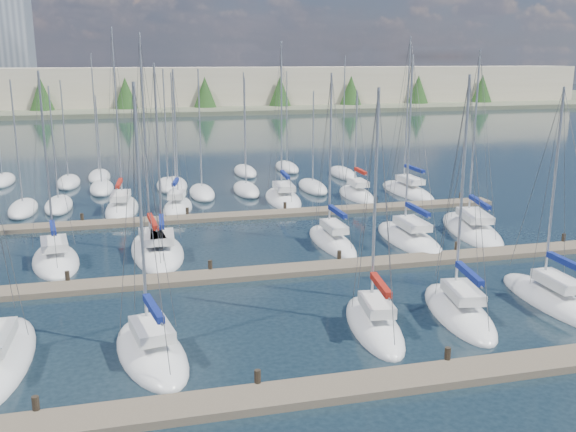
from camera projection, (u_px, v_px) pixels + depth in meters
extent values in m
plane|color=#182730|center=(197.00, 160.00, 79.35)|extent=(400.00, 400.00, 0.00)
cube|color=#6B5E4C|center=(364.00, 385.00, 24.73)|extent=(44.00, 1.80, 0.35)
cylinder|color=#2D261C|center=(36.00, 410.00, 22.70)|extent=(0.26, 0.26, 1.10)
cylinder|color=#2D261C|center=(258.00, 383.00, 24.60)|extent=(0.26, 0.26, 1.10)
cylinder|color=#2D261C|center=(447.00, 360.00, 26.49)|extent=(0.26, 0.26, 1.10)
cube|color=#6B5E4C|center=(280.00, 271.00, 37.91)|extent=(44.00, 1.80, 0.35)
cylinder|color=#2D261C|center=(68.00, 281.00, 35.87)|extent=(0.26, 0.26, 1.10)
cylinder|color=#2D261C|center=(210.00, 269.00, 37.77)|extent=(0.26, 0.26, 1.10)
cylinder|color=#2D261C|center=(339.00, 259.00, 39.67)|extent=(0.26, 0.26, 1.10)
cylinder|color=#2D261C|center=(456.00, 250.00, 41.56)|extent=(0.26, 0.26, 1.10)
cylinder|color=#2D261C|center=(563.00, 241.00, 43.46)|extent=(0.26, 0.26, 1.10)
cube|color=#6B5E4C|center=(239.00, 216.00, 51.08)|extent=(44.00, 1.80, 0.35)
cylinder|color=#2D261C|center=(82.00, 220.00, 49.05)|extent=(0.26, 0.26, 1.10)
cylinder|color=#2D261C|center=(187.00, 214.00, 50.94)|extent=(0.26, 0.26, 1.10)
cylinder|color=#2D261C|center=(285.00, 209.00, 52.84)|extent=(0.26, 0.26, 1.10)
cylinder|color=#2D261C|center=(376.00, 203.00, 54.74)|extent=(0.26, 0.26, 1.10)
cylinder|color=#2D261C|center=(461.00, 199.00, 56.63)|extent=(0.26, 0.26, 1.10)
ellipsoid|color=white|center=(471.00, 231.00, 47.01)|extent=(5.04, 10.48, 1.60)
cube|color=silver|center=(475.00, 216.00, 46.21)|extent=(2.37, 3.79, 0.50)
cylinder|color=#9EA0A5|center=(474.00, 134.00, 46.10)|extent=(0.14, 0.14, 11.89)
cylinder|color=#9EA0A5|center=(480.00, 204.00, 45.17)|extent=(0.93, 4.16, 0.10)
cube|color=navy|center=(480.00, 202.00, 45.15)|extent=(1.06, 3.87, 0.30)
ellipsoid|color=white|center=(332.00, 243.00, 43.91)|extent=(2.26, 7.94, 1.60)
cube|color=silver|center=(334.00, 226.00, 43.23)|extent=(1.22, 2.78, 0.50)
cylinder|color=#9EA0A5|center=(330.00, 152.00, 43.00)|extent=(0.14, 0.14, 10.36)
cylinder|color=#9EA0A5|center=(337.00, 214.00, 42.38)|extent=(0.15, 3.32, 0.10)
cube|color=navy|center=(337.00, 212.00, 42.35)|extent=(0.34, 3.06, 0.30)
ellipsoid|color=white|center=(550.00, 302.00, 33.41)|extent=(2.38, 8.17, 1.60)
cube|color=black|center=(550.00, 302.00, 33.41)|extent=(1.23, 3.92, 0.12)
cube|color=silver|center=(558.00, 281.00, 32.71)|extent=(1.29, 2.86, 0.50)
cylinder|color=#9EA0A5|center=(554.00, 186.00, 32.57)|extent=(0.14, 0.14, 9.95)
cylinder|color=#9EA0A5|center=(568.00, 265.00, 31.84)|extent=(0.14, 3.42, 0.10)
cube|color=navy|center=(568.00, 263.00, 31.81)|extent=(0.34, 3.15, 0.30)
ellipsoid|color=white|center=(56.00, 262.00, 39.87)|extent=(3.74, 7.61, 1.60)
cube|color=black|center=(56.00, 262.00, 39.87)|extent=(1.91, 3.67, 0.12)
cube|color=silver|center=(54.00, 244.00, 39.22)|extent=(1.86, 2.74, 0.50)
cylinder|color=#9EA0A5|center=(46.00, 160.00, 38.86)|extent=(0.14, 0.14, 10.59)
cylinder|color=#9EA0A5|center=(53.00, 230.00, 38.44)|extent=(0.51, 3.05, 0.10)
cube|color=navy|center=(53.00, 228.00, 38.41)|extent=(0.68, 2.84, 0.30)
ellipsoid|color=white|center=(283.00, 200.00, 57.28)|extent=(3.43, 8.80, 1.60)
cube|color=maroon|center=(283.00, 200.00, 57.28)|extent=(1.76, 4.23, 0.12)
cube|color=silver|center=(284.00, 186.00, 56.55)|extent=(1.78, 3.12, 0.50)
cylinder|color=#9EA0A5|center=(281.00, 116.00, 56.15)|extent=(0.14, 0.14, 12.68)
cylinder|color=#9EA0A5|center=(285.00, 176.00, 55.64)|extent=(0.33, 3.63, 0.10)
cube|color=navy|center=(285.00, 175.00, 55.61)|extent=(0.51, 3.35, 0.30)
ellipsoid|color=white|center=(407.00, 192.00, 60.39)|extent=(3.08, 9.39, 1.60)
cube|color=black|center=(407.00, 192.00, 60.39)|extent=(1.59, 4.51, 0.12)
cube|color=silver|center=(410.00, 180.00, 59.64)|extent=(1.62, 3.31, 0.50)
cylinder|color=#9EA0A5|center=(407.00, 110.00, 59.24)|extent=(0.14, 0.14, 13.16)
cylinder|color=#9EA0A5|center=(414.00, 170.00, 58.70)|extent=(0.26, 3.90, 0.10)
cube|color=navy|center=(414.00, 169.00, 58.67)|extent=(0.44, 3.60, 0.30)
ellipsoid|color=white|center=(357.00, 196.00, 58.86)|extent=(2.51, 6.92, 1.60)
cube|color=silver|center=(358.00, 183.00, 58.23)|extent=(1.36, 2.43, 0.50)
cylinder|color=#9EA0A5|center=(356.00, 138.00, 58.11)|extent=(0.14, 0.14, 8.48)
cylinder|color=#9EA0A5|center=(361.00, 172.00, 57.45)|extent=(0.13, 2.90, 0.10)
cube|color=maroon|center=(361.00, 171.00, 57.42)|extent=(0.33, 2.67, 0.30)
ellipsoid|color=white|center=(163.00, 255.00, 41.37)|extent=(2.98, 7.69, 1.60)
cube|color=maroon|center=(163.00, 255.00, 41.37)|extent=(1.54, 3.70, 0.12)
cube|color=silver|center=(162.00, 237.00, 40.69)|extent=(1.57, 2.72, 0.50)
cylinder|color=#9EA0A5|center=(158.00, 153.00, 40.36)|extent=(0.14, 0.14, 11.01)
cylinder|color=#9EA0A5|center=(162.00, 223.00, 39.86)|extent=(0.24, 3.19, 0.10)
cube|color=navy|center=(162.00, 222.00, 39.83)|extent=(0.43, 2.94, 0.30)
ellipsoid|color=white|center=(178.00, 209.00, 53.85)|extent=(3.56, 6.70, 1.60)
cube|color=silver|center=(177.00, 195.00, 53.22)|extent=(1.70, 2.44, 0.50)
cylinder|color=#9EA0A5|center=(175.00, 134.00, 52.83)|extent=(0.14, 0.14, 10.40)
cylinder|color=#9EA0A5|center=(175.00, 183.00, 52.48)|extent=(0.64, 2.64, 0.10)
cube|color=navy|center=(175.00, 182.00, 52.45)|extent=(0.80, 2.47, 0.30)
ellipsoid|color=white|center=(409.00, 240.00, 44.66)|extent=(2.97, 8.92, 1.60)
cube|color=black|center=(409.00, 240.00, 44.66)|extent=(1.54, 4.28, 0.12)
cube|color=silver|center=(412.00, 224.00, 43.93)|extent=(1.62, 3.12, 0.50)
cylinder|color=#9EA0A5|center=(409.00, 141.00, 43.69)|extent=(0.14, 0.14, 11.53)
cylinder|color=#9EA0A5|center=(417.00, 211.00, 43.00)|extent=(0.13, 3.74, 0.10)
cube|color=navy|center=(417.00, 210.00, 42.97)|extent=(0.32, 3.44, 0.30)
ellipsoid|color=white|center=(152.00, 254.00, 41.53)|extent=(3.25, 9.22, 1.60)
cube|color=silver|center=(152.00, 237.00, 40.80)|extent=(1.65, 3.27, 0.50)
cylinder|color=#9EA0A5|center=(145.00, 138.00, 40.39)|extent=(0.14, 0.14, 12.83)
cylinder|color=#9EA0A5|center=(153.00, 223.00, 39.88)|extent=(0.39, 3.80, 0.10)
cube|color=maroon|center=(153.00, 221.00, 39.85)|extent=(0.57, 3.51, 0.30)
ellipsoid|color=white|center=(374.00, 328.00, 30.26)|extent=(3.11, 7.35, 1.60)
cube|color=maroon|center=(374.00, 328.00, 30.26)|extent=(1.58, 3.54, 0.12)
cube|color=silver|center=(377.00, 305.00, 29.60)|extent=(1.53, 2.63, 0.50)
cylinder|color=#9EA0A5|center=(375.00, 199.00, 29.34)|extent=(0.14, 0.14, 10.07)
cylinder|color=#9EA0A5|center=(381.00, 287.00, 28.80)|extent=(0.48, 2.98, 0.10)
cube|color=maroon|center=(381.00, 285.00, 28.77)|extent=(0.65, 2.77, 0.30)
ellipsoid|color=white|center=(458.00, 314.00, 31.86)|extent=(3.63, 8.01, 1.60)
cube|color=silver|center=(463.00, 292.00, 31.17)|extent=(1.76, 2.88, 0.50)
cylinder|color=#9EA0A5|center=(462.00, 186.00, 30.92)|extent=(0.14, 0.14, 10.58)
cylinder|color=#9EA0A5|center=(469.00, 276.00, 30.32)|extent=(0.59, 3.22, 0.10)
cube|color=navy|center=(469.00, 274.00, 30.29)|extent=(0.75, 3.00, 0.30)
ellipsoid|color=white|center=(151.00, 354.00, 27.54)|extent=(3.91, 7.60, 1.60)
cube|color=silver|center=(152.00, 330.00, 26.90)|extent=(1.90, 2.75, 0.50)
cylinder|color=#9EA0A5|center=(141.00, 210.00, 26.54)|extent=(0.14, 0.14, 10.42)
cylinder|color=#9EA0A5|center=(154.00, 311.00, 26.13)|extent=(0.62, 3.01, 0.10)
cube|color=navy|center=(153.00, 308.00, 26.10)|extent=(0.78, 2.81, 0.30)
ellipsoid|color=white|center=(122.00, 210.00, 53.52)|extent=(3.35, 8.90, 1.60)
cube|color=black|center=(122.00, 210.00, 53.52)|extent=(1.71, 4.28, 0.12)
cube|color=silver|center=(121.00, 196.00, 52.79)|extent=(1.70, 3.16, 0.50)
cylinder|color=#9EA0A5|center=(117.00, 114.00, 52.28)|extent=(0.14, 0.14, 13.70)
cylinder|color=#9EA0A5|center=(119.00, 185.00, 51.87)|extent=(0.41, 3.65, 0.10)
cube|color=maroon|center=(119.00, 183.00, 51.84)|extent=(0.58, 3.38, 0.30)
ellipsoid|color=white|center=(3.00, 181.00, 64.86)|extent=(2.20, 6.40, 1.40)
cylinder|color=#9EA0A5|center=(173.00, 127.00, 61.40)|extent=(0.12, 0.12, 10.14)
ellipsoid|color=white|center=(176.00, 185.00, 62.78)|extent=(2.20, 6.40, 1.40)
cylinder|color=#9EA0A5|center=(165.00, 125.00, 60.99)|extent=(0.12, 0.12, 10.49)
ellipsoid|color=white|center=(168.00, 186.00, 62.41)|extent=(2.20, 6.40, 1.40)
cylinder|color=#9EA0A5|center=(287.00, 117.00, 71.16)|extent=(0.12, 0.12, 10.06)
ellipsoid|color=white|center=(287.00, 168.00, 72.53)|extent=(2.20, 6.40, 1.40)
cylinder|color=#9EA0A5|center=(64.00, 129.00, 62.71)|extent=(0.12, 0.12, 9.39)
ellipsoid|color=white|center=(69.00, 183.00, 64.00)|extent=(2.20, 6.40, 1.40)
cylinder|color=#9EA0A5|center=(16.00, 142.00, 51.51)|extent=(0.12, 0.12, 9.85)
ellipsoid|color=white|center=(23.00, 209.00, 52.86)|extent=(2.20, 6.40, 1.40)
cylinder|color=#9EA0A5|center=(53.00, 143.00, 52.83)|extent=(0.12, 0.12, 9.30)
ellipsoid|color=white|center=(59.00, 206.00, 54.11)|extent=(2.20, 6.40, 1.40)
cylinder|color=#9EA0A5|center=(344.00, 113.00, 67.30)|extent=(0.12, 0.12, 11.68)
ellipsoid|color=white|center=(343.00, 174.00, 68.87)|extent=(2.20, 6.40, 1.40)
cylinder|color=#9EA0A5|center=(245.00, 132.00, 59.03)|extent=(0.12, 0.12, 9.76)
ellipsoid|color=white|center=(246.00, 190.00, 60.37)|extent=(2.20, 6.40, 1.40)
cylinder|color=#9EA0A5|center=(95.00, 113.00, 65.50)|extent=(0.12, 0.12, 11.95)
ellipsoid|color=white|center=(99.00, 177.00, 67.10)|extent=(2.20, 6.40, 1.40)
cylinder|color=#9EA0A5|center=(313.00, 137.00, 60.48)|extent=(0.12, 0.12, 8.46)
ellipsoid|color=white|center=(313.00, 187.00, 61.66)|extent=(2.20, 6.40, 1.40)
cylinder|color=#9EA0A5|center=(98.00, 139.00, 60.01)|extent=(0.12, 0.12, 8.12)
ellipsoid|color=white|center=(102.00, 189.00, 61.14)|extent=(2.20, 6.40, 1.40)
cylinder|color=#9EA0A5|center=(244.00, 120.00, 68.60)|extent=(0.12, 0.12, 10.00)
ellipsoid|color=white|center=(245.00, 172.00, 69.97)|extent=(2.20, 6.40, 1.40)
cylinder|color=#9EA0A5|center=(200.00, 129.00, 57.62)|extent=(0.12, 0.12, 10.54)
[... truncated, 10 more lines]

